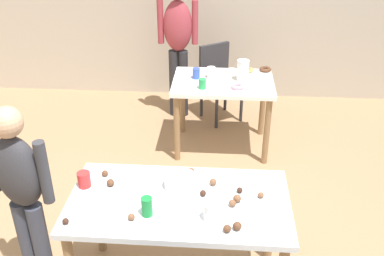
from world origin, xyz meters
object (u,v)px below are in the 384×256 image
at_px(dining_table_near, 179,212).
at_px(soda_can, 147,207).
at_px(pitcher_far, 243,70).
at_px(person_adult_far, 178,37).
at_px(person_girl_near, 22,189).
at_px(dining_table_far, 223,92).
at_px(chair_far_table, 218,77).
at_px(mixing_bowl, 180,182).

xyz_separation_m(dining_table_near, soda_can, (-0.17, -0.15, 0.16)).
bearing_deg(pitcher_far, person_adult_far, 136.37).
height_order(person_girl_near, pitcher_far, person_girl_near).
relative_size(dining_table_near, person_girl_near, 1.00).
bearing_deg(dining_table_far, chair_far_table, 94.45).
bearing_deg(mixing_bowl, dining_table_far, 81.71).
relative_size(dining_table_near, soda_can, 11.28).
distance_m(person_adult_far, soda_can, 2.77).
xyz_separation_m(soda_can, pitcher_far, (0.62, 2.09, 0.04)).
xyz_separation_m(dining_table_near, dining_table_far, (0.25, 1.90, -0.02)).
height_order(chair_far_table, pitcher_far, pitcher_far).
xyz_separation_m(dining_table_near, chair_far_table, (0.20, 2.60, -0.16)).
bearing_deg(person_adult_far, pitcher_far, -43.63).
distance_m(dining_table_far, person_girl_near, 2.31).
xyz_separation_m(dining_table_near, mixing_bowl, (-0.00, 0.14, 0.14)).
bearing_deg(chair_far_table, mixing_bowl, -94.71).
bearing_deg(dining_table_near, person_adult_far, 95.78).
bearing_deg(chair_far_table, dining_table_far, -85.55).
xyz_separation_m(person_girl_near, soda_can, (0.80, -0.11, -0.00)).
relative_size(chair_far_table, soda_can, 7.13).
distance_m(person_girl_near, pitcher_far, 2.43).
xyz_separation_m(person_girl_near, person_adult_far, (0.70, 2.65, 0.15)).
relative_size(chair_far_table, mixing_bowl, 4.21).
bearing_deg(person_girl_near, pitcher_far, 54.50).
xyz_separation_m(chair_far_table, soda_can, (-0.37, -2.75, 0.31)).
relative_size(dining_table_near, pitcher_far, 6.60).
height_order(dining_table_near, person_adult_far, person_adult_far).
bearing_deg(pitcher_far, person_girl_near, -125.50).
relative_size(dining_table_near, chair_far_table, 1.58).
bearing_deg(soda_can, person_girl_near, 172.25).
relative_size(person_girl_near, soda_can, 11.28).
bearing_deg(pitcher_far, mixing_bowl, -103.95).
xyz_separation_m(person_girl_near, pitcher_far, (1.41, 1.98, 0.04)).
relative_size(chair_far_table, pitcher_far, 4.18).
height_order(dining_table_near, dining_table_far, same).
bearing_deg(person_adult_far, dining_table_near, -84.22).
height_order(person_girl_near, soda_can, person_girl_near).
distance_m(dining_table_far, mixing_bowl, 1.79).
distance_m(person_girl_near, mixing_bowl, 0.98).
xyz_separation_m(dining_table_far, mixing_bowl, (-0.26, -1.77, 0.16)).
xyz_separation_m(dining_table_far, person_adult_far, (-0.52, 0.70, 0.33)).
bearing_deg(person_adult_far, mixing_bowl, -83.97).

